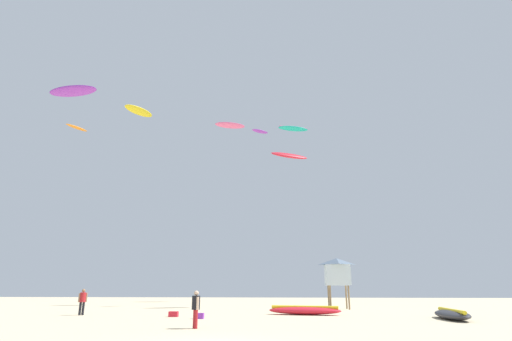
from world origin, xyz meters
TOP-DOWN VIEW (x-y plane):
  - person_foreground at (-1.70, 5.89)m, footprint 0.37×0.47m
  - person_midground at (-11.12, 13.99)m, footprint 0.48×0.38m
  - kite_grounded_near at (3.56, 15.40)m, footprint 5.02×2.30m
  - kite_grounded_mid at (11.77, 12.05)m, footprint 1.70×4.94m
  - lifeguard_tower at (6.70, 22.66)m, footprint 2.30×2.30m
  - cooler_box at (-2.74, 11.52)m, footprint 0.56×0.36m
  - gear_bag at (-4.65, 12.98)m, footprint 0.56×0.36m
  - kite_aloft_0 at (-18.92, 24.06)m, footprint 1.73×2.45m
  - kite_aloft_1 at (3.77, 41.90)m, footprint 4.67×2.62m
  - kite_aloft_2 at (-0.27, 29.09)m, footprint 2.03×1.70m
  - kite_aloft_3 at (2.93, 26.06)m, footprint 4.18×2.95m
  - kite_aloft_4 at (-14.89, 15.75)m, footprint 4.41×1.78m
  - kite_aloft_5 at (-3.97, 31.04)m, footprint 3.74×2.12m
  - kite_aloft_6 at (-16.44, 33.82)m, footprint 3.34×4.19m

SIDE VIEW (x-z plane):
  - cooler_box at x=-2.74m, z-range 0.00..0.32m
  - gear_bag at x=-4.65m, z-range 0.00..0.32m
  - kite_grounded_near at x=3.56m, z-range -0.01..0.57m
  - kite_grounded_mid at x=11.77m, z-range -0.02..0.58m
  - person_foreground at x=-1.70m, z-range 0.14..1.76m
  - person_midground at x=-11.12m, z-range 0.14..1.80m
  - lifeguard_tower at x=6.70m, z-range 0.98..5.13m
  - kite_aloft_3 at x=2.93m, z-range 14.18..15.14m
  - kite_aloft_4 at x=-14.89m, z-range 16.94..17.71m
  - kite_aloft_0 at x=-18.92m, z-range 17.42..17.75m
  - kite_aloft_2 at x=-0.27m, z-range 18.46..18.78m
  - kite_aloft_5 at x=-3.97m, z-range 19.94..20.63m
  - kite_aloft_6 at x=-16.44m, z-range 23.35..24.35m
  - kite_aloft_1 at x=3.77m, z-range 23.74..24.34m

